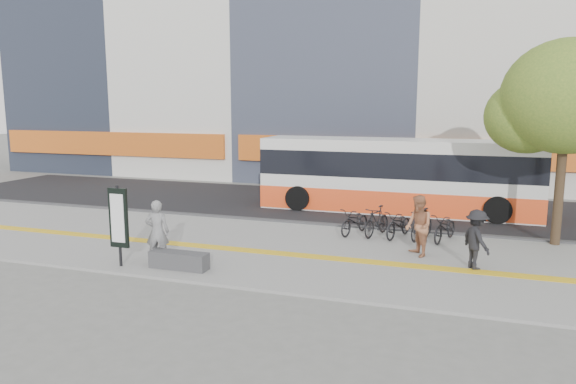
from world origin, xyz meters
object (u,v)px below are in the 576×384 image
(signboard, at_px, (119,219))
(street_tree, at_px, (566,99))
(pedestrian_tan, at_px, (418,226))
(bench, at_px, (179,260))
(bus, at_px, (396,178))
(seated_woman, at_px, (157,232))
(pedestrian_dark, at_px, (476,239))

(signboard, bearing_deg, street_tree, 29.07)
(street_tree, distance_m, pedestrian_tan, 5.97)
(bench, relative_size, bus, 0.15)
(signboard, relative_size, bus, 0.20)
(street_tree, xyz_separation_m, seated_woman, (-10.58, -5.75, -3.56))
(signboard, height_order, pedestrian_dark, signboard)
(street_tree, bearing_deg, pedestrian_dark, -123.71)
(pedestrian_tan, distance_m, pedestrian_dark, 1.73)
(signboard, bearing_deg, pedestrian_tan, 25.37)
(seated_woman, bearing_deg, street_tree, -170.00)
(bench, height_order, street_tree, street_tree)
(bench, height_order, signboard, signboard)
(bench, xyz_separation_m, street_tree, (9.78, 6.02, 4.21))
(seated_woman, height_order, pedestrian_dark, seated_woman)
(seated_woman, bearing_deg, pedestrian_dark, 176.55)
(pedestrian_dark, bearing_deg, seated_woman, 72.38)
(bench, bearing_deg, seated_woman, 161.17)
(bus, height_order, seated_woman, bus)
(bus, distance_m, pedestrian_dark, 7.84)
(bus, height_order, pedestrian_dark, bus)
(bus, relative_size, pedestrian_tan, 6.24)
(bench, bearing_deg, signboard, -169.19)
(pedestrian_tan, bearing_deg, bench, -92.73)
(street_tree, bearing_deg, signboard, -150.93)
(seated_woman, distance_m, pedestrian_dark, 8.51)
(bench, relative_size, signboard, 0.73)
(pedestrian_tan, xyz_separation_m, pedestrian_dark, (1.55, -0.75, -0.08))
(street_tree, bearing_deg, seated_woman, -151.48)
(street_tree, distance_m, pedestrian_dark, 5.60)
(seated_woman, relative_size, pedestrian_tan, 1.00)
(pedestrian_tan, height_order, pedestrian_dark, pedestrian_tan)
(bench, height_order, bus, bus)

